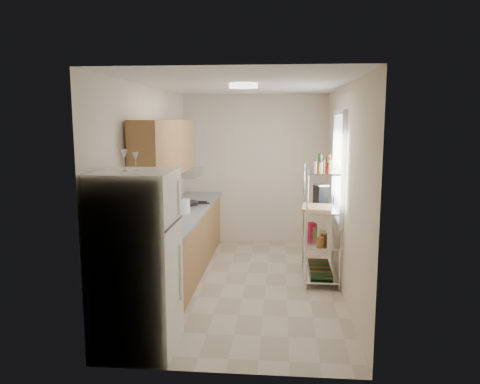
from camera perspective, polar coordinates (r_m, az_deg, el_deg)
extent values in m
cube|color=#C1B19C|center=(6.34, 0.61, -11.26)|extent=(2.50, 4.40, 0.01)
cube|color=white|center=(5.97, 0.65, 12.97)|extent=(2.50, 4.40, 0.01)
cube|color=beige|center=(8.20, 1.81, 2.73)|extent=(2.50, 0.01, 2.60)
cube|color=beige|center=(3.86, -1.90, -4.32)|extent=(2.50, 0.01, 2.60)
cube|color=beige|center=(6.24, -10.94, 0.62)|extent=(0.01, 4.40, 2.60)
cube|color=beige|center=(6.05, 12.55, 0.31)|extent=(0.01, 4.40, 2.60)
cube|color=#A97B48|center=(6.76, -6.94, -6.19)|extent=(0.60, 3.48, 0.86)
cube|color=gray|center=(6.65, -6.89, -2.45)|extent=(0.63, 3.51, 0.04)
cube|color=#B7BABC|center=(5.58, -9.66, -4.79)|extent=(0.52, 0.44, 0.04)
cube|color=#B7BABC|center=(8.00, -2.98, -3.53)|extent=(0.01, 0.55, 0.72)
cube|color=#A97B48|center=(6.23, -9.05, 5.37)|extent=(0.33, 2.20, 0.72)
cube|color=#B7BABC|center=(7.04, -6.96, 2.38)|extent=(0.50, 0.60, 0.12)
cube|color=white|center=(6.37, 11.96, 3.01)|extent=(0.06, 1.00, 1.46)
cube|color=silver|center=(6.60, 9.67, -9.62)|extent=(0.45, 0.90, 0.02)
cube|color=silver|center=(6.47, 9.78, -5.84)|extent=(0.45, 0.90, 0.02)
cube|color=silver|center=(6.37, 9.89, -1.92)|extent=(0.45, 0.90, 0.02)
cube|color=silver|center=(6.30, 10.01, 2.55)|extent=(0.45, 0.90, 0.02)
cylinder|color=silver|center=(5.98, 8.13, -4.81)|extent=(0.02, 0.02, 1.55)
cylinder|color=silver|center=(6.83, 7.75, -3.07)|extent=(0.02, 0.02, 1.55)
cylinder|color=silver|center=(6.02, 12.20, -4.83)|extent=(0.02, 0.02, 1.55)
cylinder|color=silver|center=(6.86, 11.31, -3.10)|extent=(0.02, 0.02, 1.55)
cylinder|color=white|center=(5.67, 0.41, 12.83)|extent=(0.34, 0.34, 0.05)
cube|color=white|center=(4.53, -12.39, -8.33)|extent=(0.71, 0.71, 1.72)
cylinder|color=white|center=(6.49, -7.15, -1.70)|extent=(0.24, 0.24, 0.19)
cylinder|color=black|center=(7.06, -6.21, -1.41)|extent=(0.32, 0.32, 0.05)
cylinder|color=black|center=(7.20, -6.09, -1.23)|extent=(0.23, 0.23, 0.04)
cube|color=tan|center=(6.23, 9.35, -1.89)|extent=(0.43, 0.52, 0.03)
cube|color=black|center=(6.67, 9.85, -0.18)|extent=(0.22, 0.26, 0.26)
cube|color=maroon|center=(6.76, 8.74, -4.38)|extent=(0.13, 0.16, 0.16)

